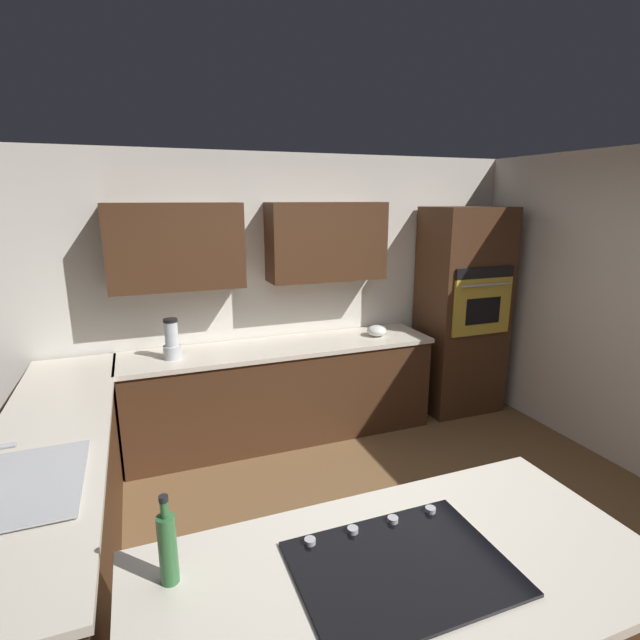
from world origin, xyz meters
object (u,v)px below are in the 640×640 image
Objects in this scene: wall_oven at (462,311)px; sink_unit at (28,483)px; mixing_bowl at (377,331)px; blender at (172,342)px; oil_bottle at (168,547)px; cooktop at (401,567)px.

wall_oven reaches higher than sink_unit.
blender is at bearing 0.00° from mixing_bowl.
wall_oven reaches higher than oil_bottle.
cooktop is (2.32, 2.77, -0.15)m from wall_oven.
wall_oven is 3.62m from cooktop.
sink_unit is 2.06× the size of blender.
mixing_bowl is at bearing -147.82° from sink_unit.
oil_bottle is at bearing 85.29° from blender.
cooktop is at bearing 163.26° from oil_bottle.
wall_oven is 2.90m from blender.
sink_unit is 1.86m from blender.
blender is at bearing -114.79° from sink_unit.
wall_oven is at bearing -129.96° from cooktop.
cooktop is (-1.36, 1.06, -0.01)m from sink_unit.
mixing_bowl is at bearing 1.37° from wall_oven.
sink_unit is (3.68, 1.71, -0.14)m from wall_oven.
blender is at bearing -94.71° from oil_bottle.
blender is at bearing -78.15° from cooktop.
wall_oven is 4.01m from oil_bottle.
blender reaches higher than cooktop.
cooktop is at bearing 64.29° from mixing_bowl.
oil_bottle is at bearing 50.03° from mixing_bowl.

